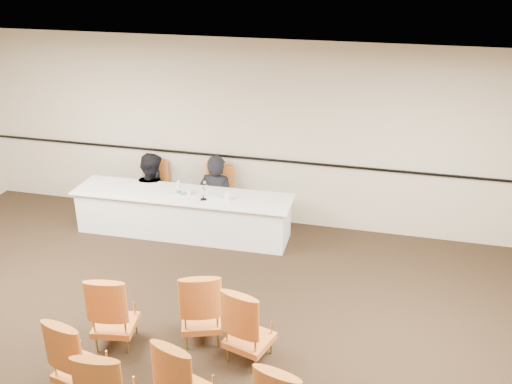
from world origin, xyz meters
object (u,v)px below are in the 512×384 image
at_px(panelist_main, 217,204).
at_px(water_bottle, 179,188).
at_px(microphone, 203,192).
at_px(aud_chair_back_mid, 187,377).
at_px(panelist_second_chair, 152,189).
at_px(coffee_cup, 227,196).
at_px(panelist_second, 153,199).
at_px(panel_table, 183,214).
at_px(aud_chair_front_mid, 201,305).
at_px(panelist_main_chair, 217,196).
at_px(aud_chair_front_left, 114,309).
at_px(drinking_glass, 189,192).
at_px(aud_chair_back_left, 80,354).
at_px(aud_chair_front_right, 249,323).

bearing_deg(panelist_main, water_bottle, 58.54).
bearing_deg(water_bottle, microphone, -8.75).
bearing_deg(aud_chair_back_mid, panelist_main, 122.29).
height_order(panelist_second_chair, coffee_cup, panelist_second_chair).
bearing_deg(panelist_second, panel_table, 162.81).
bearing_deg(aud_chair_front_mid, panelist_main_chair, 84.88).
relative_size(coffee_cup, aud_chair_front_left, 0.13).
height_order(panelist_second, panelist_second_chair, panelist_second).
xyz_separation_m(panelist_main, coffee_cup, (0.36, -0.59, 0.44)).
bearing_deg(drinking_glass, microphone, -22.96).
bearing_deg(panelist_main_chair, panelist_second, 180.00).
height_order(coffee_cup, aud_chair_front_left, aud_chair_front_left).
height_order(panelist_main, aud_chair_back_left, panelist_main).
height_order(microphone, coffee_cup, microphone).
distance_m(panel_table, aud_chair_back_left, 3.58).
height_order(panelist_main, water_bottle, panelist_main).
xyz_separation_m(panelist_second, drinking_glass, (0.88, -0.54, 0.45)).
xyz_separation_m(drinking_glass, aud_chair_front_right, (1.67, -2.63, -0.27)).
bearing_deg(drinking_glass, aud_chair_back_left, -87.86).
distance_m(panelist_second, water_bottle, 1.08).
relative_size(microphone, aud_chair_back_left, 0.27).
bearing_deg(coffee_cup, panel_table, 176.19).
height_order(microphone, aud_chair_front_left, microphone).
height_order(panelist_main_chair, drinking_glass, panelist_main_chair).
xyz_separation_m(panel_table, panelist_second_chair, (-0.75, 0.52, 0.13)).
relative_size(microphone, aud_chair_front_left, 0.27).
height_order(panelist_second_chair, water_bottle, same).
distance_m(microphone, water_bottle, 0.43).
distance_m(panelist_second_chair, aud_chair_back_left, 4.21).
bearing_deg(aud_chair_front_left, panelist_second_chair, 97.32).
xyz_separation_m(panelist_main_chair, water_bottle, (-0.41, -0.61, 0.35)).
bearing_deg(panelist_second, aud_chair_back_mid, 135.15).
bearing_deg(drinking_glass, panelist_second_chair, 148.76).
distance_m(panel_table, aud_chair_front_right, 3.20).
bearing_deg(panelist_main, panelist_main_chair, -0.00).
bearing_deg(water_bottle, panelist_second_chair, 141.37).
xyz_separation_m(panel_table, aud_chair_back_left, (0.26, -3.57, 0.13)).
relative_size(microphone, water_bottle, 1.03).
bearing_deg(aud_chair_back_mid, microphone, 124.67).
bearing_deg(microphone, water_bottle, 162.66).
xyz_separation_m(panelist_main, panelist_main_chair, (0.00, 0.00, 0.15)).
xyz_separation_m(panelist_main_chair, aud_chair_back_left, (-0.13, -4.11, 0.00)).
relative_size(panelist_main, aud_chair_front_right, 1.82).
bearing_deg(drinking_glass, panel_table, 171.51).
distance_m(panelist_main, aud_chair_front_mid, 3.09).
relative_size(water_bottle, coffee_cup, 2.01).
height_order(drinking_glass, aud_chair_front_right, aud_chair_front_right).
distance_m(water_bottle, aud_chair_front_left, 2.73).
relative_size(water_bottle, aud_chair_front_mid, 0.27).
xyz_separation_m(panelist_main_chair, aud_chair_front_left, (-0.17, -3.31, 0.00)).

